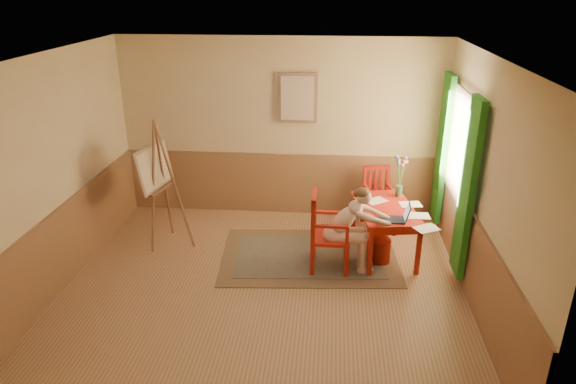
# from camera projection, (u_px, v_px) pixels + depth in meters

# --- Properties ---
(room) EXTENTS (5.04, 4.54, 2.84)m
(room) POSITION_uv_depth(u_px,v_px,m) (262.00, 181.00, 5.90)
(room) COLOR tan
(room) RESTS_ON ground
(wainscot) EXTENTS (5.00, 4.50, 1.00)m
(wainscot) POSITION_uv_depth(u_px,v_px,m) (271.00, 222.00, 6.97)
(wainscot) COLOR #9A6C48
(wainscot) RESTS_ON room
(window) EXTENTS (0.12, 2.01, 2.20)m
(window) POSITION_uv_depth(u_px,v_px,m) (456.00, 161.00, 6.74)
(window) COLOR white
(window) RESTS_ON room
(wall_portrait) EXTENTS (0.60, 0.05, 0.76)m
(wall_portrait) POSITION_uv_depth(u_px,v_px,m) (297.00, 98.00, 7.71)
(wall_portrait) COLOR #947155
(wall_portrait) RESTS_ON room
(rug) EXTENTS (2.52, 1.78, 0.02)m
(rug) POSITION_uv_depth(u_px,v_px,m) (309.00, 256.00, 7.10)
(rug) COLOR #8C7251
(rug) RESTS_ON room
(table) EXTENTS (0.90, 1.30, 0.72)m
(table) POSITION_uv_depth(u_px,v_px,m) (385.00, 213.00, 6.92)
(table) COLOR red
(table) RESTS_ON room
(chair_left) EXTENTS (0.49, 0.47, 1.07)m
(chair_left) POSITION_uv_depth(u_px,v_px,m) (326.00, 232.00, 6.62)
(chair_left) COLOR red
(chair_left) RESTS_ON room
(chair_back) EXTENTS (0.50, 0.51, 0.93)m
(chair_back) POSITION_uv_depth(u_px,v_px,m) (378.00, 197.00, 7.85)
(chair_back) COLOR red
(chair_back) RESTS_ON room
(figure) EXTENTS (0.86, 0.38, 1.17)m
(figure) POSITION_uv_depth(u_px,v_px,m) (350.00, 226.00, 6.54)
(figure) COLOR beige
(figure) RESTS_ON room
(laptop) EXTENTS (0.38, 0.24, 0.23)m
(laptop) POSITION_uv_depth(u_px,v_px,m) (397.00, 217.00, 6.49)
(laptop) COLOR #1E2338
(laptop) RESTS_ON table
(papers) EXTENTS (0.91, 1.14, 0.00)m
(papers) POSITION_uv_depth(u_px,v_px,m) (407.00, 212.00, 6.74)
(papers) COLOR white
(papers) RESTS_ON table
(vase) EXTENTS (0.19, 0.29, 0.59)m
(vase) POSITION_uv_depth(u_px,v_px,m) (400.00, 178.00, 7.15)
(vase) COLOR #3F724C
(vase) RESTS_ON table
(wastebasket) EXTENTS (0.39, 0.39, 0.33)m
(wastebasket) POSITION_uv_depth(u_px,v_px,m) (379.00, 250.00, 6.92)
(wastebasket) COLOR #AB1E0D
(wastebasket) RESTS_ON room
(easel) EXTENTS (0.68, 0.82, 1.84)m
(easel) POSITION_uv_depth(u_px,v_px,m) (157.00, 172.00, 7.08)
(easel) COLOR #925B39
(easel) RESTS_ON room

